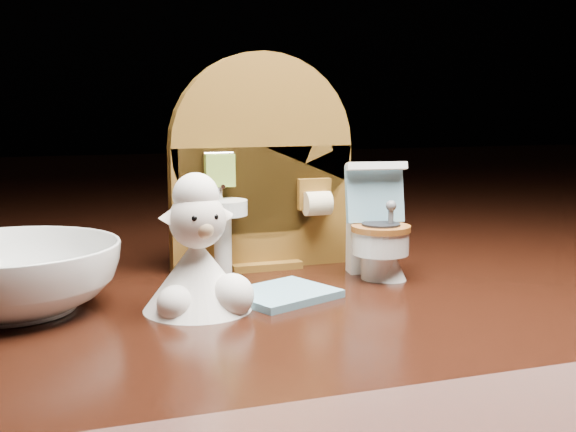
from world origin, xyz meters
The scene contains 6 objects.
backdrop_panel centered at (0.00, 0.06, 0.07)m, with size 0.13×0.05×0.15m.
toy_toilet centered at (0.06, 0.01, 0.03)m, with size 0.04×0.05×0.08m.
bath_mat centered at (-0.01, -0.02, 0.00)m, with size 0.06×0.05×0.00m, color #699AAE.
toilet_brush centered at (0.07, 0.00, 0.01)m, with size 0.02×0.02×0.05m.
plush_lamb centered at (-0.07, -0.03, 0.03)m, with size 0.06×0.06×0.08m.
ceramic_bowl centered at (-0.17, 0.00, 0.02)m, with size 0.12×0.12×0.04m, color white.
Camera 1 is at (-0.15, -0.42, 0.12)m, focal length 45.00 mm.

